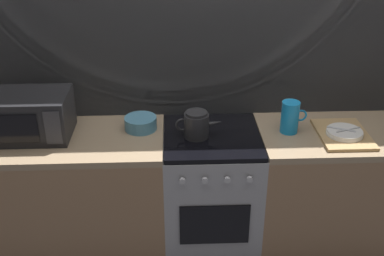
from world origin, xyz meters
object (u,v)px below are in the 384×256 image
(microwave, at_px, (31,115))
(dish_pile, at_px, (344,134))
(stove_unit, at_px, (211,195))
(kettle, at_px, (197,125))
(pitcher, at_px, (290,117))
(mixing_bowl, at_px, (141,123))

(microwave, height_order, dish_pile, microwave)
(microwave, bearing_deg, stove_unit, -2.16)
(kettle, bearing_deg, stove_unit, 9.64)
(kettle, distance_m, pitcher, 0.58)
(stove_unit, distance_m, dish_pile, 0.93)
(stove_unit, height_order, dish_pile, dish_pile)
(mixing_bowl, xyz_separation_m, dish_pile, (1.24, -0.15, -0.02))
(kettle, height_order, pitcher, pitcher)
(microwave, height_order, kettle, microwave)
(microwave, distance_m, dish_pile, 1.89)
(pitcher, bearing_deg, dish_pile, -13.36)
(microwave, relative_size, kettle, 1.62)
(pitcher, height_order, dish_pile, pitcher)
(stove_unit, height_order, mixing_bowl, mixing_bowl)
(mixing_bowl, bearing_deg, kettle, -18.56)
(microwave, xyz_separation_m, pitcher, (1.57, -0.02, -0.03))
(stove_unit, xyz_separation_m, dish_pile, (0.80, -0.05, 0.47))
(stove_unit, bearing_deg, pitcher, 2.96)
(stove_unit, xyz_separation_m, kettle, (-0.10, -0.02, 0.53))
(kettle, height_order, mixing_bowl, kettle)
(kettle, xyz_separation_m, dish_pile, (0.89, -0.03, -0.06))
(mixing_bowl, relative_size, dish_pile, 0.50)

